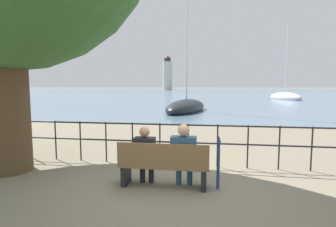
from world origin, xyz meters
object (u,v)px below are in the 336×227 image
at_px(park_bench, 163,166).
at_px(seated_person_left, 145,153).
at_px(sailboat_1, 285,97).
at_px(harbor_lighthouse, 168,74).
at_px(sailboat_0, 186,107).
at_px(closed_umbrella, 218,159).
at_px(seated_person_right, 184,153).

height_order(park_bench, seated_person_left, seated_person_left).
bearing_deg(park_bench, sailboat_1, 71.82).
bearing_deg(seated_person_left, harbor_lighthouse, 98.90).
bearing_deg(park_bench, sailboat_0, 93.40).
height_order(closed_umbrella, harbor_lighthouse, harbor_lighthouse).
xyz_separation_m(seated_person_left, sailboat_0, (-0.57, 16.00, -0.32)).
bearing_deg(harbor_lighthouse, sailboat_1, -71.11).
bearing_deg(seated_person_left, seated_person_right, -0.40).
bearing_deg(closed_umbrella, park_bench, -175.87).
distance_m(closed_umbrella, sailboat_1, 39.14).
distance_m(sailboat_1, harbor_lighthouse, 106.13).
xyz_separation_m(park_bench, harbor_lighthouse, (-21.93, 137.65, 8.30)).
xyz_separation_m(seated_person_right, closed_umbrella, (0.66, 0.00, -0.11)).
relative_size(closed_umbrella, sailboat_1, 0.09).
relative_size(seated_person_right, sailboat_1, 0.11).
distance_m(sailboat_0, sailboat_1, 25.25).
height_order(seated_person_left, harbor_lighthouse, harbor_lighthouse).
xyz_separation_m(closed_umbrella, harbor_lighthouse, (-22.97, 137.58, 8.15)).
bearing_deg(seated_person_right, park_bench, -169.17).
xyz_separation_m(seated_person_left, harbor_lighthouse, (-21.54, 137.57, 8.08)).
bearing_deg(sailboat_1, harbor_lighthouse, 88.13).
distance_m(seated_person_left, closed_umbrella, 1.43).
bearing_deg(harbor_lighthouse, seated_person_right, -80.79).
relative_size(park_bench, sailboat_0, 0.14).
height_order(seated_person_right, closed_umbrella, seated_person_right).
distance_m(park_bench, sailboat_1, 39.52).
height_order(seated_person_left, closed_umbrella, seated_person_left).
bearing_deg(park_bench, seated_person_left, 168.39).
distance_m(seated_person_right, harbor_lighthouse, 139.61).
xyz_separation_m(seated_person_right, sailboat_0, (-1.34, 16.00, -0.36)).
height_order(sailboat_1, harbor_lighthouse, harbor_lighthouse).
bearing_deg(sailboat_1, park_bench, -128.94).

